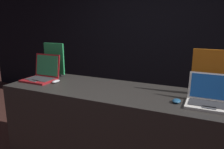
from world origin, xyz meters
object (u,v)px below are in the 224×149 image
Objects in this scene: laptop_front at (42,74)px; laptop_back at (210,98)px; promo_stand_back at (212,74)px; promo_stand_front at (54,60)px; mouse_back at (177,101)px; mouse_front at (56,81)px.

laptop_back is at bearing -1.65° from laptop_front.
laptop_back is 0.84× the size of promo_stand_back.
promo_stand_back is at bearing -0.23° from promo_stand_front.
promo_stand_back reaches higher than promo_stand_front.
mouse_back is at bearing -166.42° from laptop_back.
promo_stand_back is at bearing 7.00° from laptop_front.
promo_stand_front is (-0.22, 0.26, 0.17)m from mouse_front.
laptop_front is 0.82× the size of promo_stand_back.
promo_stand_back reaches higher than laptop_front.
promo_stand_back is (0.24, 0.32, 0.18)m from mouse_back.
promo_stand_front is 1.55m from mouse_back.
promo_stand_front is at bearing 167.59° from mouse_back.
laptop_front is at bearing 178.35° from laptop_back.
mouse_back is at bearing -127.02° from promo_stand_back.
laptop_back is 3.85× the size of mouse_back.
mouse_back is (-0.24, -0.06, -0.04)m from laptop_back.
promo_stand_back is (1.75, 0.21, 0.13)m from laptop_front.
promo_stand_front is 1.78m from laptop_back.
mouse_back is at bearing -4.15° from laptop_front.
promo_stand_back is (1.53, 0.25, 0.18)m from mouse_front.
mouse_front is (0.22, -0.03, -0.05)m from laptop_front.
laptop_front is 3.75× the size of mouse_back.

